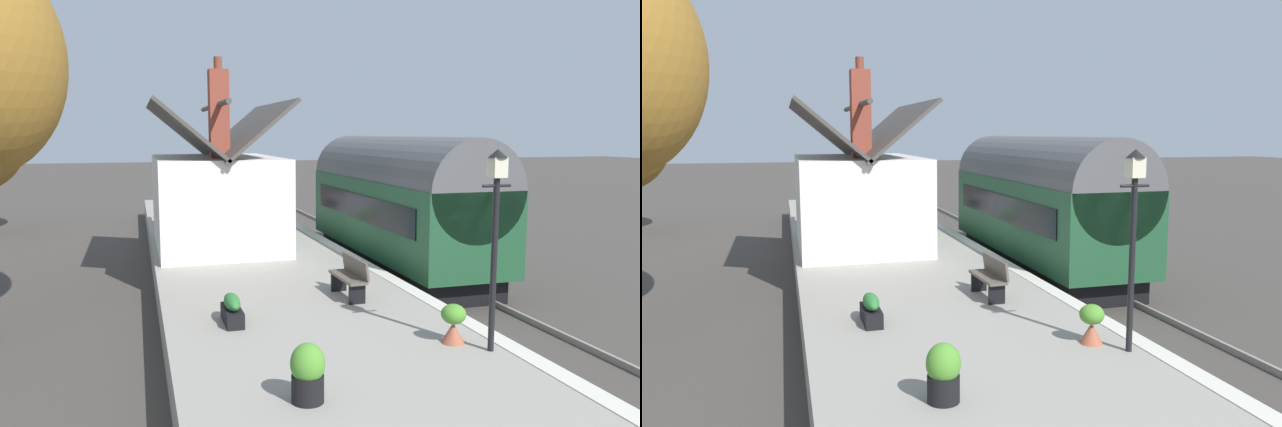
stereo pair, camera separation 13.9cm
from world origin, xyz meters
The scene contains 15 objects.
ground_plane centered at (0.00, 0.00, 0.00)m, with size 160.00×160.00×0.00m, color #423D38.
platform centered at (0.00, 3.86, 0.43)m, with size 32.00×5.72×0.87m, color gray.
platform_edge_coping centered at (0.00, 1.18, 0.87)m, with size 32.00×0.36×0.02m, color beige.
rail_near centered at (0.00, -1.62, 0.07)m, with size 52.00×0.08×0.14m, color gray.
rail_far centered at (0.00, -0.18, 0.07)m, with size 52.00×0.08×0.14m, color gray.
train centered at (-0.04, -0.90, 2.22)m, with size 9.79×2.73×4.32m.
station_building centered at (1.46, 4.70, 2.43)m, with size 6.30×3.96×5.76m.
bench_by_lamp centered at (9.87, 2.65, 1.34)m, with size 1.40×0.44×0.88m.
bench_platform_end centered at (-5.62, 2.72, 1.34)m, with size 1.41×0.47×0.88m.
planter_by_door centered at (-8.91, 2.03, 1.21)m, with size 0.43×0.43×0.68m.
planter_edge_near centered at (11.16, 2.28, 1.28)m, with size 0.56×0.56×0.80m.
planter_edge_far centered at (-6.73, 5.47, 1.13)m, with size 0.96×0.32×0.56m.
planter_under_sign centered at (3.39, 2.08, 1.28)m, with size 0.47×0.47×0.77m.
planter_bench_left centered at (-10.42, 5.03, 1.27)m, with size 0.47×0.47×0.81m.
lamp_post_platform centered at (-9.43, 1.62, 3.20)m, with size 0.32×0.50×3.31m.
Camera 1 is at (-17.90, 7.11, 4.42)m, focal length 34.38 mm.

